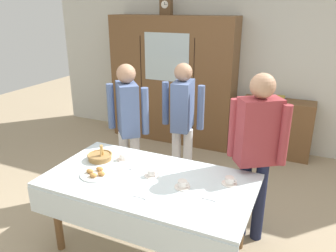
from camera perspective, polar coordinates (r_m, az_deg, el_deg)
name	(u,v)px	position (r m, az deg, el deg)	size (l,w,h in m)	color
ground_plane	(160,235)	(3.43, -1.45, -18.28)	(12.00, 12.00, 0.00)	tan
back_wall	(234,59)	(5.25, 11.32, 11.28)	(6.40, 0.10, 2.70)	silver
dining_table	(147,190)	(2.89, -3.63, -11.05)	(1.79, 0.98, 0.73)	brown
wall_cabinet	(172,80)	(5.32, 0.75, 7.89)	(2.01, 0.46, 1.99)	brown
mantel_clock	(166,6)	(5.24, -0.33, 19.99)	(0.18, 0.11, 0.24)	brown
bookshelf_low	(276,128)	(5.13, 18.20, -0.31)	(1.01, 0.35, 0.85)	brown
book_stack	(280,98)	(4.99, 18.76, 4.53)	(0.16, 0.22, 0.05)	#664C7A
tea_cup_back_edge	(123,157)	(3.21, -7.74, -5.35)	(0.13, 0.13, 0.06)	white
tea_cup_near_right	(152,173)	(2.90, -2.76, -8.17)	(0.13, 0.13, 0.06)	white
tea_cup_far_left	(229,181)	(2.82, 10.60, -9.39)	(0.13, 0.13, 0.06)	white
tea_cup_center	(183,185)	(2.73, 2.54, -10.10)	(0.13, 0.13, 0.06)	white
bread_basket	(100,156)	(3.25, -11.70, -5.16)	(0.24, 0.24, 0.16)	#9E7542
pastry_plate	(96,174)	(2.99, -12.32, -8.04)	(0.28, 0.28, 0.05)	white
spoon_near_right	(128,168)	(3.05, -6.88, -7.31)	(0.12, 0.02, 0.01)	silver
spoon_far_left	(142,198)	(2.62, -4.58, -12.28)	(0.12, 0.02, 0.01)	silver
spoon_center	(211,200)	(2.60, 7.53, -12.59)	(0.12, 0.02, 0.01)	silver
person_by_cabinet	(183,115)	(3.85, 2.54, 1.88)	(0.52, 0.38, 1.53)	silver
person_near_right_end	(128,119)	(3.71, -6.93, 1.25)	(0.52, 0.40, 1.55)	silver
person_behind_table_left	(257,144)	(3.02, 15.13, -3.02)	(0.52, 0.37, 1.61)	#191E38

